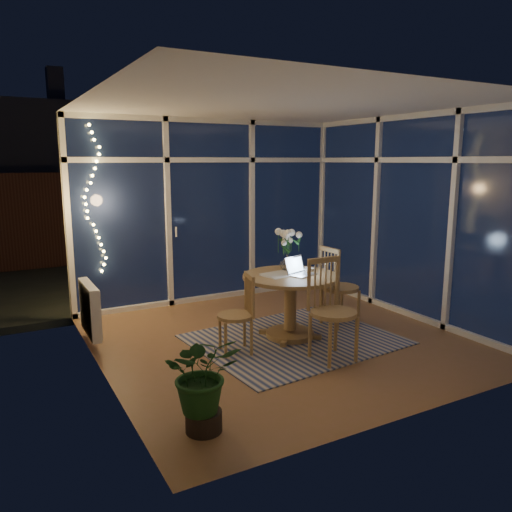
# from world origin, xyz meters

# --- Properties ---
(floor) EXTENTS (4.00, 4.00, 0.00)m
(floor) POSITION_xyz_m (0.00, 0.00, 0.00)
(floor) COLOR olive
(floor) RESTS_ON ground
(ceiling) EXTENTS (4.00, 4.00, 0.00)m
(ceiling) POSITION_xyz_m (0.00, 0.00, 2.60)
(ceiling) COLOR white
(ceiling) RESTS_ON wall_back
(wall_back) EXTENTS (4.00, 0.04, 2.60)m
(wall_back) POSITION_xyz_m (0.00, 2.00, 1.30)
(wall_back) COLOR silver
(wall_back) RESTS_ON floor
(wall_front) EXTENTS (4.00, 0.04, 2.60)m
(wall_front) POSITION_xyz_m (0.00, -2.00, 1.30)
(wall_front) COLOR silver
(wall_front) RESTS_ON floor
(wall_left) EXTENTS (0.04, 4.00, 2.60)m
(wall_left) POSITION_xyz_m (-2.00, 0.00, 1.30)
(wall_left) COLOR silver
(wall_left) RESTS_ON floor
(wall_right) EXTENTS (0.04, 4.00, 2.60)m
(wall_right) POSITION_xyz_m (2.00, 0.00, 1.30)
(wall_right) COLOR silver
(wall_right) RESTS_ON floor
(window_wall_back) EXTENTS (4.00, 0.10, 2.60)m
(window_wall_back) POSITION_xyz_m (0.00, 1.96, 1.30)
(window_wall_back) COLOR white
(window_wall_back) RESTS_ON floor
(window_wall_right) EXTENTS (0.10, 4.00, 2.60)m
(window_wall_right) POSITION_xyz_m (1.96, 0.00, 1.30)
(window_wall_right) COLOR white
(window_wall_right) RESTS_ON floor
(radiator) EXTENTS (0.10, 0.70, 0.58)m
(radiator) POSITION_xyz_m (-1.94, 0.90, 0.40)
(radiator) COLOR silver
(radiator) RESTS_ON wall_left
(fairy_lights) EXTENTS (0.24, 0.10, 1.85)m
(fairy_lights) POSITION_xyz_m (-1.65, 1.88, 1.52)
(fairy_lights) COLOR #EDC75F
(fairy_lights) RESTS_ON window_wall_back
(garden_patio) EXTENTS (12.00, 6.00, 0.10)m
(garden_patio) POSITION_xyz_m (0.50, 5.00, -0.06)
(garden_patio) COLOR black
(garden_patio) RESTS_ON ground
(garden_fence) EXTENTS (11.00, 0.08, 1.80)m
(garden_fence) POSITION_xyz_m (0.00, 5.50, 0.90)
(garden_fence) COLOR #371A14
(garden_fence) RESTS_ON ground
(neighbour_roof) EXTENTS (7.00, 3.00, 2.20)m
(neighbour_roof) POSITION_xyz_m (0.30, 8.50, 2.20)
(neighbour_roof) COLOR #31333B
(neighbour_roof) RESTS_ON ground
(garden_shrubs) EXTENTS (0.90, 0.90, 0.90)m
(garden_shrubs) POSITION_xyz_m (-0.80, 3.40, 0.45)
(garden_shrubs) COLOR black
(garden_shrubs) RESTS_ON ground
(rug) EXTENTS (2.33, 1.93, 0.01)m
(rug) POSITION_xyz_m (0.12, -0.10, 0.01)
(rug) COLOR beige
(rug) RESTS_ON floor
(dining_table) EXTENTS (1.18, 1.18, 0.74)m
(dining_table) POSITION_xyz_m (0.12, 0.00, 0.37)
(dining_table) COLOR olive
(dining_table) RESTS_ON floor
(chair_left) EXTENTS (0.48, 0.48, 0.87)m
(chair_left) POSITION_xyz_m (-0.65, -0.13, 0.43)
(chair_left) COLOR olive
(chair_left) RESTS_ON floor
(chair_right) EXTENTS (0.48, 0.48, 1.02)m
(chair_right) POSITION_xyz_m (0.89, 0.07, 0.51)
(chair_right) COLOR olive
(chair_right) RESTS_ON floor
(chair_front) EXTENTS (0.50, 0.50, 1.06)m
(chair_front) POSITION_xyz_m (0.14, -0.78, 0.53)
(chair_front) COLOR olive
(chair_front) RESTS_ON floor
(laptop) EXTENTS (0.38, 0.35, 0.22)m
(laptop) POSITION_xyz_m (0.23, -0.07, 0.86)
(laptop) COLOR silver
(laptop) RESTS_ON dining_table
(flower_vase) EXTENTS (0.22, 0.22, 0.21)m
(flower_vase) POSITION_xyz_m (0.22, 0.23, 0.85)
(flower_vase) COLOR silver
(flower_vase) RESTS_ON dining_table
(bowl) EXTENTS (0.16, 0.16, 0.04)m
(bowl) POSITION_xyz_m (0.40, 0.09, 0.76)
(bowl) COLOR white
(bowl) RESTS_ON dining_table
(newspapers) EXTENTS (0.40, 0.33, 0.01)m
(newspapers) POSITION_xyz_m (0.01, 0.07, 0.75)
(newspapers) COLOR silver
(newspapers) RESTS_ON dining_table
(phone) EXTENTS (0.12, 0.07, 0.01)m
(phone) POSITION_xyz_m (0.24, -0.10, 0.75)
(phone) COLOR black
(phone) RESTS_ON dining_table
(potted_plant) EXTENTS (0.64, 0.59, 0.76)m
(potted_plant) POSITION_xyz_m (-1.55, -1.41, 0.38)
(potted_plant) COLOR #184319
(potted_plant) RESTS_ON floor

